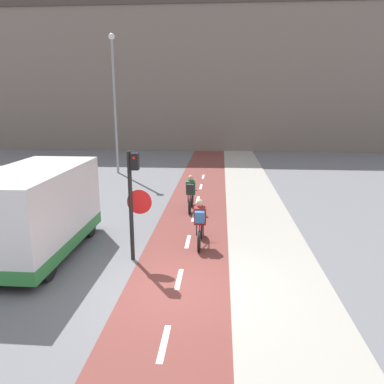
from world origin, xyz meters
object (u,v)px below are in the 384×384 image
at_px(cyclist_far, 191,194).
at_px(street_lamp_far, 114,92).
at_px(van, 36,213).
at_px(traffic_light_pole, 134,194).
at_px(cyclist_near, 200,223).

bearing_deg(cyclist_far, street_lamp_far, 123.65).
bearing_deg(van, cyclist_far, 49.27).
xyz_separation_m(traffic_light_pole, street_lamp_far, (-3.85, 12.28, 2.84)).
bearing_deg(cyclist_near, van, -167.35).
height_order(cyclist_near, cyclist_far, cyclist_near).
relative_size(street_lamp_far, van, 1.68).
xyz_separation_m(traffic_light_pole, van, (-2.84, 0.16, -0.66)).
xyz_separation_m(cyclist_near, cyclist_far, (-0.57, 3.60, -0.00)).
bearing_deg(cyclist_far, traffic_light_pole, -103.40).
relative_size(cyclist_near, van, 0.37).
relative_size(cyclist_far, van, 0.36).
bearing_deg(cyclist_near, street_lamp_far, 116.62).
height_order(traffic_light_pole, van, traffic_light_pole).
height_order(traffic_light_pole, cyclist_far, traffic_light_pole).
bearing_deg(traffic_light_pole, cyclist_near, 34.64).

